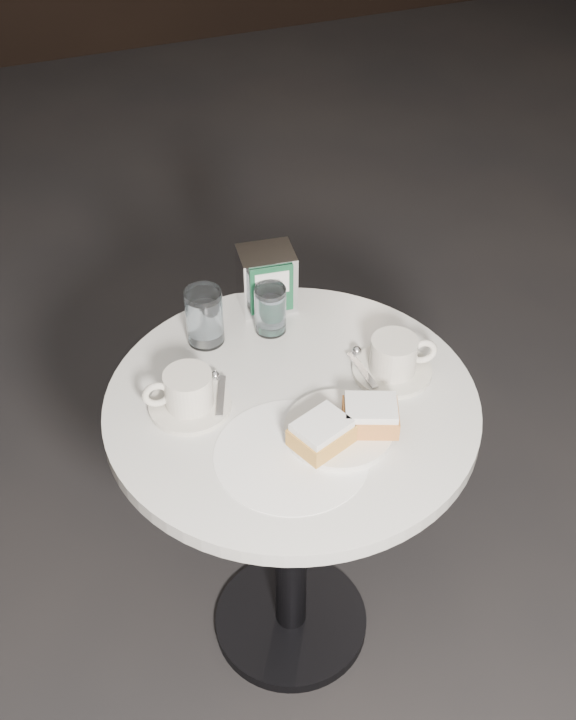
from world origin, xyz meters
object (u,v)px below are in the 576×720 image
(cafe_table, at_px, (291,472))
(water_glass_right, at_px, (270,310))
(beignet_plate, at_px, (343,426))
(coffee_cup_right, at_px, (394,359))
(napkin_dispenser, at_px, (267,279))
(water_glass_left, at_px, (205,317))
(coffee_cup_left, at_px, (188,393))

(cafe_table, distance_m, water_glass_right, 0.33)
(beignet_plate, xyz_separation_m, coffee_cup_right, (0.16, 0.12, 0.01))
(napkin_dispenser, bearing_deg, water_glass_left, -149.82)
(coffee_cup_left, bearing_deg, cafe_table, -10.23)
(beignet_plate, distance_m, water_glass_left, 0.37)
(napkin_dispenser, bearing_deg, water_glass_right, -98.31)
(beignet_plate, xyz_separation_m, water_glass_right, (-0.02, 0.33, 0.02))
(beignet_plate, relative_size, water_glass_left, 1.82)
(napkin_dispenser, bearing_deg, coffee_cup_left, -128.21)
(beignet_plate, bearing_deg, coffee_cup_left, 144.67)
(cafe_table, relative_size, water_glass_right, 7.29)
(water_glass_left, bearing_deg, napkin_dispenser, 23.93)
(coffee_cup_left, xyz_separation_m, coffee_cup_right, (0.39, -0.04, 0.00))
(water_glass_left, xyz_separation_m, napkin_dispenser, (0.15, 0.07, 0.01))
(coffee_cup_right, bearing_deg, water_glass_right, 142.49)
(coffee_cup_right, height_order, water_glass_left, water_glass_left)
(beignet_plate, bearing_deg, napkin_dispenser, 89.82)
(water_glass_left, bearing_deg, coffee_cup_left, -115.76)
(coffee_cup_right, height_order, water_glass_right, water_glass_right)
(napkin_dispenser, bearing_deg, beignet_plate, -83.94)
(cafe_table, height_order, water_glass_right, water_glass_right)
(coffee_cup_right, bearing_deg, napkin_dispenser, 130.08)
(cafe_table, relative_size, coffee_cup_left, 4.42)
(coffee_cup_left, relative_size, water_glass_right, 1.65)
(beignet_plate, distance_m, water_glass_right, 0.33)
(beignet_plate, height_order, coffee_cup_right, coffee_cup_right)
(cafe_table, relative_size, beignet_plate, 3.42)
(beignet_plate, distance_m, coffee_cup_right, 0.20)
(cafe_table, relative_size, water_glass_left, 6.24)
(water_glass_right, relative_size, napkin_dispenser, 0.78)
(water_glass_right, distance_m, napkin_dispenser, 0.09)
(cafe_table, height_order, coffee_cup_left, coffee_cup_left)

